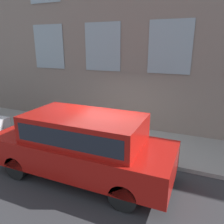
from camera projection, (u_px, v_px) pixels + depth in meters
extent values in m
plane|color=#2D2D30|center=(108.00, 156.00, 7.43)|extent=(80.00, 80.00, 0.00)
cube|color=gray|center=(122.00, 140.00, 8.58)|extent=(2.65, 60.00, 0.13)
cube|color=gray|center=(136.00, 39.00, 8.76)|extent=(0.30, 40.00, 7.72)
cube|color=#8C9EA8|center=(170.00, 47.00, 8.18)|extent=(0.03, 1.63, 1.98)
cube|color=#8C9EA8|center=(102.00, 47.00, 9.23)|extent=(0.03, 1.63, 1.98)
cube|color=#8C9EA8|center=(49.00, 47.00, 10.28)|extent=(0.03, 1.63, 1.98)
cylinder|color=gold|center=(116.00, 146.00, 7.87)|extent=(0.30, 0.30, 0.04)
cylinder|color=gold|center=(116.00, 138.00, 7.78)|extent=(0.22, 0.22, 0.67)
sphere|color=#A4891E|center=(116.00, 129.00, 7.68)|extent=(0.23, 0.23, 0.23)
cylinder|color=black|center=(116.00, 127.00, 7.66)|extent=(0.08, 0.08, 0.09)
cylinder|color=gold|center=(120.00, 136.00, 7.69)|extent=(0.09, 0.10, 0.09)
cylinder|color=gold|center=(111.00, 135.00, 7.81)|extent=(0.09, 0.10, 0.09)
cylinder|color=#998466|center=(108.00, 135.00, 8.22)|extent=(0.08, 0.08, 0.53)
cylinder|color=#998466|center=(109.00, 133.00, 8.32)|extent=(0.08, 0.08, 0.53)
cube|color=yellow|center=(109.00, 123.00, 8.13)|extent=(0.14, 0.10, 0.40)
cylinder|color=yellow|center=(107.00, 123.00, 8.04)|extent=(0.06, 0.06, 0.38)
cylinder|color=yellow|center=(110.00, 121.00, 8.22)|extent=(0.06, 0.06, 0.38)
sphere|color=beige|center=(109.00, 115.00, 8.05)|extent=(0.18, 0.18, 0.18)
cylinder|color=black|center=(17.00, 167.00, 6.13)|extent=(0.24, 0.68, 0.68)
cylinder|color=black|center=(55.00, 143.00, 7.64)|extent=(0.24, 0.68, 0.68)
cylinder|color=black|center=(124.00, 197.00, 4.94)|extent=(0.24, 0.68, 0.68)
cylinder|color=black|center=(143.00, 161.00, 6.44)|extent=(0.24, 0.68, 0.68)
cube|color=#A5140F|center=(81.00, 152.00, 6.17)|extent=(1.95, 5.15, 0.78)
cube|color=#A5140F|center=(84.00, 128.00, 5.90)|extent=(1.72, 3.19, 0.73)
cube|color=#1E232D|center=(84.00, 128.00, 5.90)|extent=(1.73, 2.94, 0.46)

